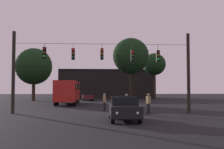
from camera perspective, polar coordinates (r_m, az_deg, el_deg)
ground_plane at (r=32.19m, az=-2.41°, el=-6.53°), size 168.00×168.00×0.00m
overhead_signal_span at (r=23.52m, az=-1.93°, el=1.65°), size 14.96×0.44×6.77m
city_bus at (r=37.42m, az=-8.89°, el=-3.14°), size 2.57×11.00×3.00m
car_near_right at (r=17.83m, az=2.47°, el=-6.83°), size 1.90×4.37×1.52m
car_far_left at (r=49.27m, az=-4.99°, el=-4.37°), size 2.18×4.46×1.52m
pedestrian_crossing_left at (r=25.71m, az=-1.54°, el=-5.44°), size 0.30×0.39×1.58m
pedestrian_crossing_center at (r=23.03m, az=3.01°, el=-5.69°), size 0.34×0.42×1.60m
pedestrian_crossing_right at (r=23.11m, az=7.40°, el=-5.60°), size 0.34×0.42×1.65m
corner_building at (r=63.17m, az=-1.31°, el=-2.02°), size 19.73×11.71×6.12m
tree_left_silhouette at (r=42.97m, az=3.85°, el=3.74°), size 5.52×5.52×9.80m
tree_behind_building at (r=53.43m, az=8.65°, el=2.04°), size 4.17×4.17×8.77m
tree_right_far at (r=49.89m, az=-15.60°, el=1.58°), size 6.26×6.26×9.01m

